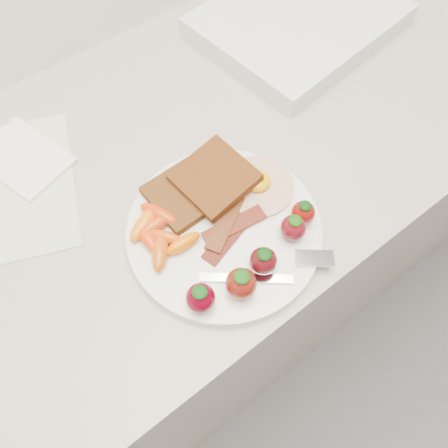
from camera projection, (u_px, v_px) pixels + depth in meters
counter at (191, 271)px, 1.07m from camera, size 2.00×0.60×0.90m
plate at (224, 231)px, 0.61m from camera, size 0.27×0.27×0.02m
toast_lower at (184, 194)px, 0.62m from camera, size 0.09×0.09×0.01m
toast_upper at (215, 177)px, 0.61m from camera, size 0.11×0.11×0.02m
fried_egg at (257, 185)px, 0.63m from camera, size 0.11×0.11×0.02m
bacon_strips at (229, 228)px, 0.59m from camera, size 0.11×0.08×0.01m
baby_carrots at (158, 233)px, 0.58m from camera, size 0.08×0.11×0.02m
strawberries at (257, 260)px, 0.55m from camera, size 0.22×0.07×0.05m
fork at (278, 269)px, 0.57m from camera, size 0.17×0.10×0.00m
paper_sheet at (10, 188)px, 0.65m from camera, size 0.27×0.30×0.00m
notepad at (23, 158)px, 0.67m from camera, size 0.13×0.16×0.01m
appliance at (299, 21)px, 0.80m from camera, size 0.37×0.31×0.04m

